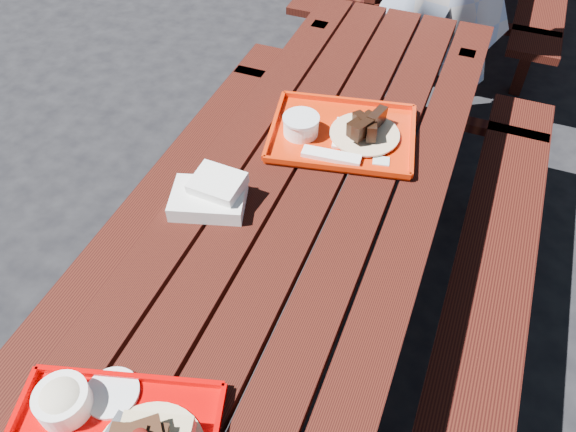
# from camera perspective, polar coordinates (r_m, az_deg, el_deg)

# --- Properties ---
(ground) EXTENTS (60.00, 60.00, 0.00)m
(ground) POSITION_cam_1_polar(r_m,az_deg,el_deg) (2.21, 1.46, -11.95)
(ground) COLOR black
(ground) RESTS_ON ground
(picnic_table_near) EXTENTS (1.41, 2.40, 0.75)m
(picnic_table_near) POSITION_cam_1_polar(r_m,az_deg,el_deg) (1.75, 1.81, -2.46)
(picnic_table_near) COLOR #39120B
(picnic_table_near) RESTS_ON ground
(far_tray) EXTENTS (0.51, 0.44, 0.08)m
(far_tray) POSITION_cam_1_polar(r_m,az_deg,el_deg) (1.81, 5.29, 8.46)
(far_tray) COLOR red
(far_tray) RESTS_ON picnic_table_near
(white_cloth) EXTENTS (0.24, 0.20, 0.08)m
(white_cloth) POSITION_cam_1_polar(r_m,az_deg,el_deg) (1.59, -7.82, 2.14)
(white_cloth) COLOR white
(white_cloth) RESTS_ON picnic_table_near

